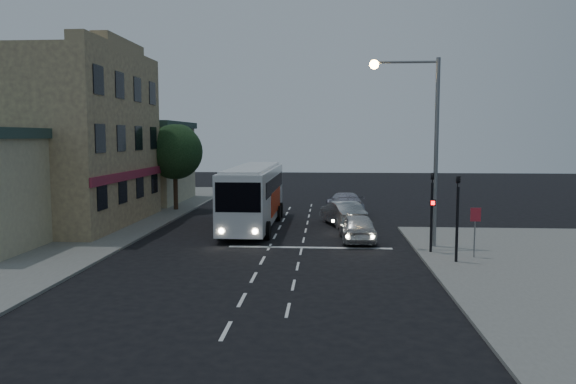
# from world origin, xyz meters

# --- Properties ---
(ground) EXTENTS (120.00, 120.00, 0.00)m
(ground) POSITION_xyz_m (0.00, 0.00, 0.00)
(ground) COLOR black
(sidewalk_far) EXTENTS (12.00, 50.00, 0.12)m
(sidewalk_far) POSITION_xyz_m (-13.00, 8.00, 0.06)
(sidewalk_far) COLOR slate
(sidewalk_far) RESTS_ON ground
(road_markings) EXTENTS (8.00, 30.55, 0.01)m
(road_markings) POSITION_xyz_m (1.29, 3.31, 0.00)
(road_markings) COLOR silver
(road_markings) RESTS_ON ground
(tour_bus) EXTENTS (2.83, 11.94, 3.66)m
(tour_bus) POSITION_xyz_m (-1.57, 8.12, 1.98)
(tour_bus) COLOR silver
(tour_bus) RESTS_ON ground
(car_suv) EXTENTS (1.90, 4.37, 1.47)m
(car_suv) POSITION_xyz_m (4.40, 3.80, 0.73)
(car_suv) COLOR silver
(car_suv) RESTS_ON ground
(car_sedan_a) EXTENTS (2.87, 4.85, 1.51)m
(car_sedan_a) POSITION_xyz_m (3.77, 9.01, 0.75)
(car_sedan_a) COLOR #ACACAD
(car_sedan_a) RESTS_ON ground
(car_sedan_b) EXTENTS (2.80, 5.43, 1.51)m
(car_sedan_b) POSITION_xyz_m (4.10, 14.53, 0.75)
(car_sedan_b) COLOR #A6A5B4
(car_sedan_b) RESTS_ON ground
(traffic_signal_main) EXTENTS (0.25, 0.35, 4.10)m
(traffic_signal_main) POSITION_xyz_m (7.60, 0.78, 2.42)
(traffic_signal_main) COLOR black
(traffic_signal_main) RESTS_ON sidewalk_near
(traffic_signal_side) EXTENTS (0.18, 0.15, 4.10)m
(traffic_signal_side) POSITION_xyz_m (8.30, -1.20, 2.42)
(traffic_signal_side) COLOR black
(traffic_signal_side) RESTS_ON sidewalk_near
(regulatory_sign) EXTENTS (0.45, 0.12, 2.20)m
(regulatory_sign) POSITION_xyz_m (9.30, -0.24, 1.60)
(regulatory_sign) COLOR slate
(regulatory_sign) RESTS_ON sidewalk_near
(streetlight) EXTENTS (3.32, 0.44, 9.00)m
(streetlight) POSITION_xyz_m (7.34, 2.20, 5.73)
(streetlight) COLOR slate
(streetlight) RESTS_ON sidewalk_near
(main_building) EXTENTS (10.12, 12.00, 11.00)m
(main_building) POSITION_xyz_m (-13.96, 8.00, 5.16)
(main_building) COLOR #775F48
(main_building) RESTS_ON sidewalk_far
(low_building_north) EXTENTS (9.40, 9.40, 6.50)m
(low_building_north) POSITION_xyz_m (-13.50, 20.00, 3.39)
(low_building_north) COLOR tan
(low_building_north) RESTS_ON sidewalk_far
(street_tree) EXTENTS (4.00, 4.00, 6.20)m
(street_tree) POSITION_xyz_m (-8.21, 15.02, 4.50)
(street_tree) COLOR black
(street_tree) RESTS_ON sidewalk_far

